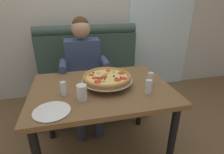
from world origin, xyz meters
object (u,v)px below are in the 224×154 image
object	(u,v)px
shaker_parmesan	(64,90)
shaker_oregano	(148,88)
pizza	(107,78)
patio_chair	(144,50)
booth_bench	(91,82)
dining_table	(102,97)
plate_near_left	(52,110)
diner_main	(84,68)
shaker_pepper_flakes	(150,79)
drinking_glass	(82,94)

from	to	relation	value
shaker_parmesan	shaker_oregano	bearing A→B (deg)	-10.64
pizza	patio_chair	bearing A→B (deg)	58.28
booth_bench	shaker_parmesan	size ratio (longest dim) A/B	12.43
shaker_oregano	shaker_parmesan	distance (m)	0.66
dining_table	plate_near_left	bearing A→B (deg)	-144.12
pizza	shaker_oregano	size ratio (longest dim) A/B	3.82
plate_near_left	patio_chair	size ratio (longest dim) A/B	0.29
pizza	shaker_parmesan	size ratio (longest dim) A/B	3.88
diner_main	pizza	bearing A→B (deg)	-76.36
dining_table	pizza	xyz separation A→B (m)	(0.05, 0.02, 0.17)
shaker_pepper_flakes	dining_table	bearing A→B (deg)	175.11
shaker_pepper_flakes	patio_chair	xyz separation A→B (m)	(0.77, 1.91, -0.28)
dining_table	patio_chair	size ratio (longest dim) A/B	1.37
booth_bench	drinking_glass	bearing A→B (deg)	-99.36
shaker_pepper_flakes	patio_chair	world-z (taller)	same
dining_table	patio_chair	bearing A→B (deg)	57.35
shaker_oregano	plate_near_left	xyz separation A→B (m)	(-0.73, -0.09, -0.04)
diner_main	shaker_pepper_flakes	xyz separation A→B (m)	(0.53, -0.66, 0.09)
booth_bench	pizza	world-z (taller)	booth_bench
shaker_pepper_flakes	drinking_glass	distance (m)	0.62
diner_main	patio_chair	distance (m)	1.80
diner_main	shaker_pepper_flakes	size ratio (longest dim) A/B	12.08
booth_bench	shaker_oregano	world-z (taller)	booth_bench
booth_bench	shaker_pepper_flakes	world-z (taller)	booth_bench
booth_bench	shaker_oregano	size ratio (longest dim) A/B	12.23
shaker_parmesan	plate_near_left	xyz separation A→B (m)	(-0.08, -0.21, -0.04)
dining_table	shaker_oregano	xyz separation A→B (m)	(0.34, -0.19, 0.15)
diner_main	plate_near_left	bearing A→B (deg)	-107.80
dining_table	pizza	bearing A→B (deg)	16.64
booth_bench	shaker_pepper_flakes	distance (m)	1.10
plate_near_left	drinking_glass	world-z (taller)	drinking_glass
pizza	drinking_glass	size ratio (longest dim) A/B	3.55
plate_near_left	patio_chair	bearing A→B (deg)	53.59
dining_table	shaker_parmesan	distance (m)	0.35
plate_near_left	shaker_parmesan	bearing A→B (deg)	69.77
dining_table	patio_chair	distance (m)	2.22
shaker_oregano	drinking_glass	world-z (taller)	drinking_glass
shaker_parmesan	shaker_pepper_flakes	bearing A→B (deg)	2.33
shaker_pepper_flakes	plate_near_left	bearing A→B (deg)	-163.42
patio_chair	shaker_oregano	bearing A→B (deg)	-112.54
shaker_oregano	plate_near_left	size ratio (longest dim) A/B	0.46
shaker_oregano	plate_near_left	bearing A→B (deg)	-172.90
booth_bench	dining_table	size ratio (longest dim) A/B	1.18
dining_table	plate_near_left	distance (m)	0.49
booth_bench	diner_main	distance (m)	0.42
shaker_oregano	patio_chair	distance (m)	2.25
shaker_pepper_flakes	plate_near_left	world-z (taller)	shaker_pepper_flakes
shaker_parmesan	plate_near_left	distance (m)	0.23
pizza	plate_near_left	size ratio (longest dim) A/B	1.74
booth_bench	pizza	bearing A→B (deg)	-86.64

